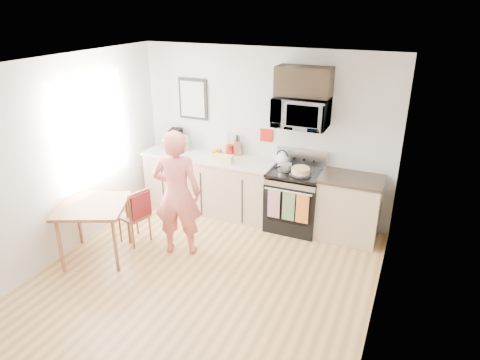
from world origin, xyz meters
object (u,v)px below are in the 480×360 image
at_px(microwave, 301,112).
at_px(chair, 138,210).
at_px(cake, 301,171).
at_px(range, 294,201).
at_px(person, 177,194).
at_px(dining_table, 93,211).

bearing_deg(microwave, chair, -142.10).
relative_size(chair, cake, 2.63).
height_order(range, person, person).
distance_m(person, dining_table, 1.10).
bearing_deg(chair, microwave, 54.17).
bearing_deg(dining_table, person, 31.36).
relative_size(person, chair, 2.09).
relative_size(microwave, cake, 2.41).
relative_size(microwave, person, 0.44).
bearing_deg(chair, cake, 48.14).
bearing_deg(person, cake, -159.20).
height_order(dining_table, cake, cake).
bearing_deg(person, chair, -13.65).
bearing_deg(chair, range, 52.08).
bearing_deg(microwave, person, -132.08).
bearing_deg(microwave, cake, -66.24).
distance_m(range, cake, 0.56).
distance_m(microwave, dining_table, 3.10).
bearing_deg(cake, range, 129.22).
bearing_deg(chair, person, 22.35).
xyz_separation_m(dining_table, cake, (2.27, 1.71, 0.28)).
height_order(person, dining_table, person).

